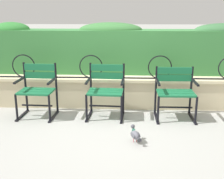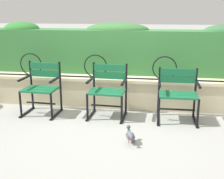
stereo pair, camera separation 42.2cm
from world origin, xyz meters
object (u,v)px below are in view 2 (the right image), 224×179
Objects in this scene: park_chair_right at (178,92)px; pigeon_near_chairs at (130,136)px; park_chair_left at (42,87)px; park_chair_centre at (108,89)px.

park_chair_right reaches higher than pigeon_near_chairs.
park_chair_right is (2.27, 0.01, -0.01)m from park_chair_left.
park_chair_centre reaches higher than park_chair_right.
park_chair_centre is 1.14m from pigeon_near_chairs.
park_chair_right is at bearing -0.65° from park_chair_centre.
park_chair_right is 1.23m from pigeon_near_chairs.
park_chair_left is 1.90m from pigeon_near_chairs.
park_chair_centre is 1.13m from park_chair_right.
park_chair_right is (1.13, -0.01, -0.01)m from park_chair_centre.
park_chair_left is 2.27m from park_chair_right.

